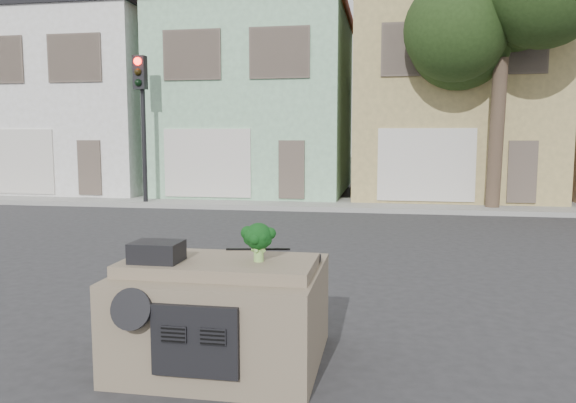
# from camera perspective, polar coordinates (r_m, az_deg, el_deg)

# --- Properties ---
(ground_plane) EXTENTS (120.00, 120.00, 0.00)m
(ground_plane) POSITION_cam_1_polar(r_m,az_deg,el_deg) (8.96, -0.99, -8.64)
(ground_plane) COLOR #303033
(ground_plane) RESTS_ON ground
(sidewalk) EXTENTS (40.00, 3.00, 0.15)m
(sidewalk) POSITION_cam_1_polar(r_m,az_deg,el_deg) (19.20, 4.91, -0.29)
(sidewalk) COLOR gray
(sidewalk) RESTS_ON ground
(townhouse_white) EXTENTS (7.20, 8.20, 7.55)m
(townhouse_white) POSITION_cam_1_polar(r_m,az_deg,el_deg) (26.28, -19.15, 9.28)
(townhouse_white) COLOR white
(townhouse_white) RESTS_ON ground
(townhouse_mint) EXTENTS (7.20, 8.20, 7.55)m
(townhouse_mint) POSITION_cam_1_polar(r_m,az_deg,el_deg) (23.61, -2.76, 9.98)
(townhouse_mint) COLOR #95CAA1
(townhouse_mint) RESTS_ON ground
(townhouse_tan) EXTENTS (7.20, 8.20, 7.55)m
(townhouse_tan) POSITION_cam_1_polar(r_m,az_deg,el_deg) (23.16, 15.94, 9.81)
(townhouse_tan) COLOR tan
(townhouse_tan) RESTS_ON ground
(traffic_signal) EXTENTS (0.40, 0.40, 5.10)m
(traffic_signal) POSITION_cam_1_polar(r_m,az_deg,el_deg) (19.75, -14.56, 6.91)
(traffic_signal) COLOR black
(traffic_signal) RESTS_ON ground
(tree_near) EXTENTS (4.40, 4.00, 8.50)m
(tree_near) POSITION_cam_1_polar(r_m,az_deg,el_deg) (18.70, 20.64, 11.96)
(tree_near) COLOR #1F3414
(tree_near) RESTS_ON ground
(car_dashboard) EXTENTS (2.00, 1.80, 1.12)m
(car_dashboard) POSITION_cam_1_polar(r_m,az_deg,el_deg) (6.01, -6.49, -10.80)
(car_dashboard) COLOR #776853
(car_dashboard) RESTS_ON ground
(instrument_hump) EXTENTS (0.48, 0.38, 0.20)m
(instrument_hump) POSITION_cam_1_polar(r_m,az_deg,el_deg) (5.71, -13.18, -4.99)
(instrument_hump) COLOR black
(instrument_hump) RESTS_ON car_dashboard
(wiper_arm) EXTENTS (0.69, 0.15, 0.02)m
(wiper_arm) POSITION_cam_1_polar(r_m,az_deg,el_deg) (6.15, -3.04, -4.85)
(wiper_arm) COLOR black
(wiper_arm) RESTS_ON car_dashboard
(broccoli) EXTENTS (0.46, 0.46, 0.40)m
(broccoli) POSITION_cam_1_polar(r_m,az_deg,el_deg) (5.56, -3.00, -4.11)
(broccoli) COLOR black
(broccoli) RESTS_ON car_dashboard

